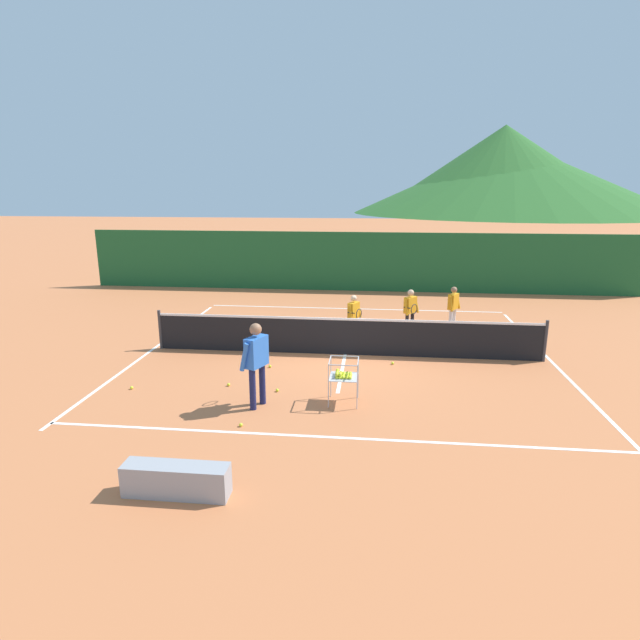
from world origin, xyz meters
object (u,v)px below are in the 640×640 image
ball_cart (343,375)px  tennis_ball_5 (393,363)px  tennis_ball_3 (270,366)px  tennis_ball_1 (277,390)px  student_1 (410,308)px  student_2 (453,304)px  tennis_ball_2 (241,425)px  instructor (256,357)px  tennis_ball_4 (229,385)px  tennis_net (345,336)px  courtside_bench (176,480)px  tennis_ball_0 (132,388)px  student_0 (354,313)px

ball_cart → tennis_ball_5: bearing=66.2°
ball_cart → tennis_ball_3: size_ratio=13.22×
tennis_ball_3 → tennis_ball_1: bearing=-72.7°
student_1 → tennis_ball_3: bearing=-137.7°
student_2 → tennis_ball_2: 8.46m
instructor → tennis_ball_4: instructor is taller
ball_cart → tennis_ball_2: (-1.77, -1.27, -0.55)m
tennis_net → courtside_bench: tennis_net is taller
tennis_ball_4 → tennis_ball_5: 4.03m
tennis_ball_1 → tennis_ball_2: size_ratio=1.00×
tennis_ball_3 → student_1: bearing=42.3°
tennis_ball_3 → tennis_ball_5: (2.94, 0.54, 0.00)m
tennis_net → ball_cart: tennis_net is taller
tennis_ball_3 → tennis_ball_5: 2.99m
tennis_ball_1 → courtside_bench: size_ratio=0.05×
tennis_ball_0 → tennis_net: bearing=32.8°
student_0 → ball_cart: bearing=-90.3°
student_0 → tennis_ball_5: bearing=-62.4°
instructor → student_0: (1.68, 4.78, -0.24)m
student_0 → tennis_ball_0: student_0 is taller
tennis_ball_4 → tennis_ball_0: bearing=-168.8°
instructor → ball_cart: 1.75m
student_1 → courtside_bench: bearing=-113.7°
tennis_ball_3 → tennis_ball_5: same height
tennis_net → student_0: student_0 is taller
instructor → tennis_ball_5: 4.01m
student_0 → tennis_ball_2: (-1.79, -5.69, -0.74)m
ball_cart → tennis_ball_4: 2.66m
student_1 → student_2: 1.47m
student_2 → tennis_ball_4: 7.52m
student_0 → tennis_ball_0: size_ratio=18.95×
student_2 → ball_cart: size_ratio=1.49×
tennis_ball_0 → tennis_ball_3: same height
tennis_ball_3 → courtside_bench: courtside_bench is taller
student_1 → student_2: student_1 is taller
instructor → tennis_net: bearing=66.0°
student_2 → courtside_bench: bearing=-118.8°
ball_cart → tennis_ball_1: ball_cart is taller
student_0 → tennis_ball_0: 6.26m
tennis_net → instructor: bearing=-114.0°
tennis_ball_4 → courtside_bench: size_ratio=0.05×
tennis_ball_1 → tennis_ball_3: bearing=107.3°
instructor → tennis_ball_4: 1.63m
tennis_ball_2 → instructor: bearing=83.4°
student_0 → student_2: (2.91, 1.30, 0.03)m
tennis_ball_0 → courtside_bench: courtside_bench is taller
tennis_ball_5 → courtside_bench: size_ratio=0.05×
tennis_ball_0 → courtside_bench: (2.44, -3.66, 0.20)m
tennis_ball_2 → courtside_bench: (-0.35, -2.17, 0.20)m
ball_cart → tennis_ball_4: (-2.53, 0.62, -0.55)m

